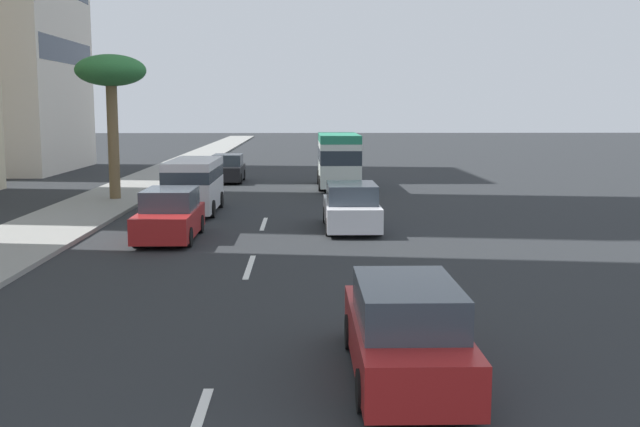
% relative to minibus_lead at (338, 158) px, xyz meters
% --- Properties ---
extents(ground_plane, '(198.00, 198.00, 0.00)m').
position_rel_minibus_lead_xyz_m(ground_plane, '(-5.34, 3.49, -1.64)').
color(ground_plane, '#26282B').
extents(sidewalk_right, '(162.00, 3.71, 0.15)m').
position_rel_minibus_lead_xyz_m(sidewalk_right, '(-5.34, 11.30, -1.56)').
color(sidewalk_right, gray).
rests_on(sidewalk_right, ground_plane).
extents(lane_stripe_mid, '(3.20, 0.16, 0.01)m').
position_rel_minibus_lead_xyz_m(lane_stripe_mid, '(-21.29, 3.49, -1.63)').
color(lane_stripe_mid, silver).
rests_on(lane_stripe_mid, ground_plane).
extents(lane_stripe_far, '(3.20, 0.16, 0.01)m').
position_rel_minibus_lead_xyz_m(lane_stripe_far, '(-13.36, 3.49, -1.63)').
color(lane_stripe_far, silver).
rests_on(lane_stripe_far, ground_plane).
extents(minibus_lead, '(6.32, 2.30, 2.99)m').
position_rel_minibus_lead_xyz_m(minibus_lead, '(0.00, 0.00, 0.00)').
color(minibus_lead, silver).
rests_on(minibus_lead, ground_plane).
extents(car_second, '(4.17, 1.89, 1.66)m').
position_rel_minibus_lead_xyz_m(car_second, '(3.34, 6.50, -0.86)').
color(car_second, black).
rests_on(car_second, ground_plane).
extents(car_third, '(4.77, 1.96, 1.71)m').
position_rel_minibus_lead_xyz_m(car_third, '(-14.73, 0.23, -0.83)').
color(car_third, silver).
rests_on(car_third, ground_plane).
extents(car_fourth, '(4.46, 1.88, 1.70)m').
position_rel_minibus_lead_xyz_m(car_fourth, '(-16.72, 6.49, -0.84)').
color(car_fourth, '#A51E1E').
rests_on(car_fourth, ground_plane).
extents(van_fifth, '(5.28, 2.07, 2.25)m').
position_rel_minibus_lead_xyz_m(van_fifth, '(-10.07, 6.60, -0.34)').
color(van_fifth, silver).
rests_on(van_fifth, ground_plane).
extents(car_sixth, '(4.74, 1.79, 1.64)m').
position_rel_minibus_lead_xyz_m(car_sixth, '(-30.15, 0.32, -0.86)').
color(car_sixth, '#A51E1E').
rests_on(car_sixth, ground_plane).
extents(palm_tree, '(3.27, 3.27, 6.74)m').
position_rel_minibus_lead_xyz_m(palm_tree, '(-6.07, 10.93, 4.24)').
color(palm_tree, brown).
rests_on(palm_tree, sidewalk_right).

